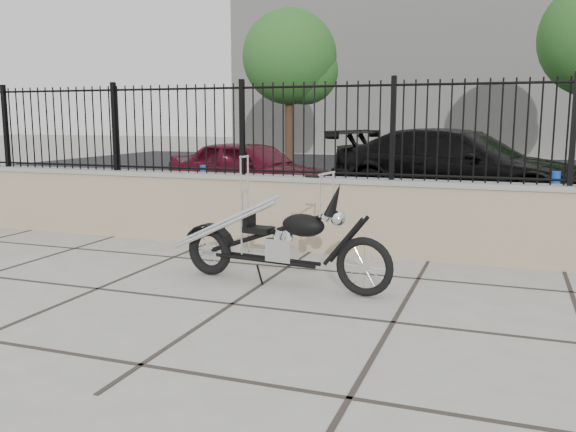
{
  "coord_description": "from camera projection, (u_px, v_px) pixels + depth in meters",
  "views": [
    {
      "loc": [
        2.35,
        -4.95,
        1.71
      ],
      "look_at": [
        0.16,
        1.08,
        0.68
      ],
      "focal_mm": 38.0,
      "sensor_mm": 36.0,
      "label": 1
    }
  ],
  "objects": [
    {
      "name": "iron_fence",
      "position": [
        314.0,
        130.0,
        7.72
      ],
      "size": [
        14.0,
        0.08,
        1.2
      ],
      "primitive_type": "cube",
      "color": "black",
      "rests_on": "retaining_wall"
    },
    {
      "name": "car_black",
      "position": [
        460.0,
        167.0,
        11.89
      ],
      "size": [
        5.57,
        3.53,
        1.5
      ],
      "primitive_type": "imported",
      "rotation": [
        0.0,
        0.0,
        1.27
      ],
      "color": "black",
      "rests_on": "parking_lot"
    },
    {
      "name": "ground_plane",
      "position": [
        232.0,
        304.0,
        5.65
      ],
      "size": [
        90.0,
        90.0,
        0.0
      ],
      "primitive_type": "plane",
      "color": "#99968E",
      "rests_on": "ground"
    },
    {
      "name": "background_building",
      "position": [
        463.0,
        70.0,
        29.61
      ],
      "size": [
        22.0,
        6.0,
        8.0
      ],
      "primitive_type": "cube",
      "color": "beige",
      "rests_on": "ground_plane"
    },
    {
      "name": "tree_left",
      "position": [
        289.0,
        53.0,
        21.99
      ],
      "size": [
        3.41,
        3.41,
        5.76
      ],
      "rotation": [
        0.0,
        0.0,
        0.03
      ],
      "color": "#382619",
      "rests_on": "ground_plane"
    },
    {
      "name": "bollard_a",
      "position": [
        204.0,
        190.0,
        10.8
      ],
      "size": [
        0.11,
        0.11,
        0.88
      ],
      "primitive_type": "cylinder",
      "rotation": [
        0.0,
        0.0,
        -0.06
      ],
      "color": "blue",
      "rests_on": "ground_plane"
    },
    {
      "name": "parking_lot",
      "position": [
        420.0,
        179.0,
        17.25
      ],
      "size": [
        30.0,
        30.0,
        0.0
      ],
      "primitive_type": "plane",
      "color": "black",
      "rests_on": "ground"
    },
    {
      "name": "bollard_b",
      "position": [
        554.0,
        207.0,
        8.46
      ],
      "size": [
        0.14,
        0.14,
        0.98
      ],
      "primitive_type": "cylinder",
      "rotation": [
        0.0,
        0.0,
        -0.2
      ],
      "color": "blue",
      "rests_on": "ground_plane"
    },
    {
      "name": "chopper_motorcycle",
      "position": [
        278.0,
        220.0,
        6.22
      ],
      "size": [
        2.28,
        0.69,
        1.35
      ],
      "primitive_type": null,
      "rotation": [
        0.0,
        0.0,
        -0.13
      ],
      "color": "black",
      "rests_on": "ground_plane"
    },
    {
      "name": "car_red",
      "position": [
        251.0,
        170.0,
        12.61
      ],
      "size": [
        3.99,
        2.37,
        1.27
      ],
      "primitive_type": "imported",
      "rotation": [
        0.0,
        0.0,
        1.32
      ],
      "color": "#4E0B1B",
      "rests_on": "parking_lot"
    },
    {
      "name": "retaining_wall",
      "position": [
        314.0,
        214.0,
        7.9
      ],
      "size": [
        14.0,
        0.36,
        0.96
      ],
      "primitive_type": "cube",
      "color": "gray",
      "rests_on": "ground_plane"
    }
  ]
}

